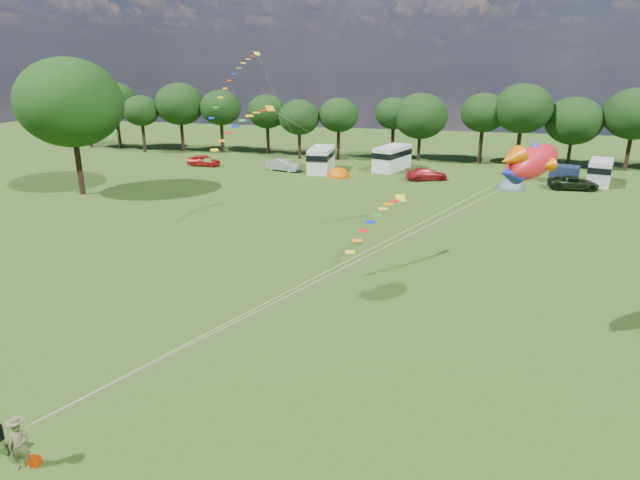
% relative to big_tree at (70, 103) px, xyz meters
% --- Properties ---
extents(ground_plane, '(180.00, 180.00, 0.00)m').
position_rel_big_tree_xyz_m(ground_plane, '(30.00, -28.00, -9.02)').
color(ground_plane, black).
rests_on(ground_plane, ground).
extents(tree_line, '(102.98, 10.98, 10.27)m').
position_rel_big_tree_xyz_m(tree_line, '(35.30, 26.99, -2.67)').
color(tree_line, black).
rests_on(tree_line, ground).
extents(big_tree, '(10.00, 10.00, 13.28)m').
position_rel_big_tree_xyz_m(big_tree, '(0.00, 0.00, 0.00)').
color(big_tree, black).
rests_on(big_tree, ground).
extents(car_a, '(4.34, 1.79, 1.43)m').
position_rel_big_tree_xyz_m(car_a, '(5.20, 17.04, -8.30)').
color(car_a, red).
rests_on(car_a, ground).
extents(car_b, '(4.28, 2.39, 1.43)m').
position_rel_big_tree_xyz_m(car_b, '(16.10, 16.44, -8.30)').
color(car_b, '#95979C').
rests_on(car_b, ground).
extents(car_c, '(4.90, 3.39, 1.36)m').
position_rel_big_tree_xyz_m(car_c, '(33.54, 15.30, -8.34)').
color(car_c, maroon).
rests_on(car_c, ground).
extents(car_d, '(5.21, 2.54, 1.39)m').
position_rel_big_tree_xyz_m(car_d, '(48.79, 14.35, -8.32)').
color(car_d, black).
rests_on(car_d, ground).
extents(campervan_b, '(2.92, 6.09, 2.91)m').
position_rel_big_tree_xyz_m(campervan_b, '(20.72, 17.29, -7.45)').
color(campervan_b, silver).
rests_on(campervan_b, ground).
extents(campervan_c, '(4.42, 6.49, 2.93)m').
position_rel_big_tree_xyz_m(campervan_c, '(28.97, 20.42, -7.44)').
color(campervan_c, silver).
rests_on(campervan_c, ground).
extents(campervan_d, '(3.63, 5.76, 2.62)m').
position_rel_big_tree_xyz_m(campervan_d, '(52.06, 18.01, -7.61)').
color(campervan_d, silver).
rests_on(campervan_d, ground).
extents(tent_orange, '(2.65, 2.91, 2.08)m').
position_rel_big_tree_xyz_m(tent_orange, '(23.48, 14.76, -9.00)').
color(tent_orange, '#CF5200').
rests_on(tent_orange, ground).
extents(tent_greyblue, '(2.90, 3.17, 2.15)m').
position_rel_big_tree_xyz_m(tent_greyblue, '(42.44, 12.87, -9.00)').
color(tent_greyblue, '#475B6A').
rests_on(tent_greyblue, ground).
extents(awning_navy, '(3.45, 3.06, 1.83)m').
position_rel_big_tree_xyz_m(awning_navy, '(48.43, 17.97, -8.10)').
color(awning_navy, '#152036').
rests_on(awning_navy, ground).
extents(kite_flyer, '(0.78, 0.67, 1.82)m').
position_rel_big_tree_xyz_m(kite_flyer, '(23.38, -34.00, -8.11)').
color(kite_flyer, brown).
rests_on(kite_flyer, ground).
extents(kite_bag, '(0.45, 0.32, 0.30)m').
position_rel_big_tree_xyz_m(kite_bag, '(23.60, -33.79, -8.87)').
color(kite_bag, '#C53001').
rests_on(kite_bag, ground).
extents(fish_kite, '(3.36, 3.58, 2.08)m').
position_rel_big_tree_xyz_m(fish_kite, '(39.54, -21.31, -0.31)').
color(fish_kite, red).
rests_on(fish_kite, ground).
extents(streamer_kite_a, '(3.27, 5.54, 5.74)m').
position_rel_big_tree_xyz_m(streamer_kite_a, '(16.68, 2.08, 2.66)').
color(streamer_kite_a, yellow).
rests_on(streamer_kite_a, ground).
extents(streamer_kite_b, '(4.34, 4.74, 3.82)m').
position_rel_big_tree_xyz_m(streamer_kite_b, '(20.70, -6.81, -0.75)').
color(streamer_kite_b, '#EEA20B').
rests_on(streamer_kite_b, ground).
extents(streamer_kite_c, '(3.24, 4.90, 2.83)m').
position_rel_big_tree_xyz_m(streamer_kite_c, '(32.14, -12.41, -5.59)').
color(streamer_kite_c, '#D0D717').
rests_on(streamer_kite_c, ground).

